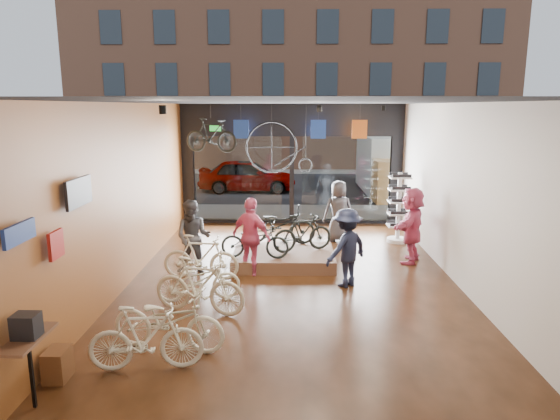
{
  "coord_description": "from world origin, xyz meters",
  "views": [
    {
      "loc": [
        -0.08,
        -9.86,
        3.73
      ],
      "look_at": [
        -0.29,
        1.4,
        1.38
      ],
      "focal_mm": 32.0,
      "sensor_mm": 36.0,
      "label": 1
    }
  ],
  "objects_px": {
    "display_bike_left": "(255,241)",
    "customer_1": "(193,237)",
    "floor_bike_2": "(168,320)",
    "display_bike_right": "(279,225)",
    "penny_farthing": "(282,149)",
    "box_truck": "(391,167)",
    "customer_4": "(338,211)",
    "floor_bike_1": "(146,338)",
    "floor_bike_4": "(199,279)",
    "customer_5": "(412,225)",
    "floor_bike_3": "(199,286)",
    "floor_bike_5": "(201,257)",
    "customer_2": "(251,236)",
    "display_bike_mid": "(303,233)",
    "display_platform": "(284,257)",
    "hung_bike": "(211,135)",
    "street_car": "(247,175)",
    "customer_3": "(347,248)",
    "sunglasses_rack": "(399,208)"
  },
  "relations": [
    {
      "from": "display_bike_left",
      "to": "customer_1",
      "type": "xyz_separation_m",
      "value": [
        -1.37,
        -0.21,
        0.13
      ]
    },
    {
      "from": "floor_bike_2",
      "to": "display_bike_right",
      "type": "distance_m",
      "value": 5.36
    },
    {
      "from": "customer_1",
      "to": "penny_farthing",
      "type": "relative_size",
      "value": 0.89
    },
    {
      "from": "box_truck",
      "to": "customer_4",
      "type": "distance_m",
      "value": 7.82
    },
    {
      "from": "display_bike_right",
      "to": "customer_1",
      "type": "xyz_separation_m",
      "value": [
        -1.89,
        -1.47,
        0.06
      ]
    },
    {
      "from": "floor_bike_1",
      "to": "floor_bike_4",
      "type": "height_order",
      "value": "floor_bike_1"
    },
    {
      "from": "customer_5",
      "to": "floor_bike_1",
      "type": "bearing_deg",
      "value": -18.99
    },
    {
      "from": "customer_1",
      "to": "display_bike_right",
      "type": "bearing_deg",
      "value": 42.99
    },
    {
      "from": "floor_bike_3",
      "to": "box_truck",
      "type": "bearing_deg",
      "value": -10.31
    },
    {
      "from": "customer_4",
      "to": "display_bike_left",
      "type": "bearing_deg",
      "value": 40.44
    },
    {
      "from": "box_truck",
      "to": "display_bike_left",
      "type": "distance_m",
      "value": 11.09
    },
    {
      "from": "floor_bike_5",
      "to": "floor_bike_1",
      "type": "bearing_deg",
      "value": -176.26
    },
    {
      "from": "box_truck",
      "to": "customer_2",
      "type": "height_order",
      "value": "box_truck"
    },
    {
      "from": "floor_bike_3",
      "to": "display_bike_left",
      "type": "height_order",
      "value": "display_bike_left"
    },
    {
      "from": "penny_farthing",
      "to": "floor_bike_4",
      "type": "bearing_deg",
      "value": -105.9
    },
    {
      "from": "display_bike_mid",
      "to": "customer_4",
      "type": "distance_m",
      "value": 2.29
    },
    {
      "from": "display_platform",
      "to": "customer_5",
      "type": "distance_m",
      "value": 3.19
    },
    {
      "from": "customer_5",
      "to": "hung_bike",
      "type": "bearing_deg",
      "value": -89.39
    },
    {
      "from": "display_platform",
      "to": "hung_bike",
      "type": "relative_size",
      "value": 1.52
    },
    {
      "from": "street_car",
      "to": "floor_bike_1",
      "type": "distance_m",
      "value": 15.33
    },
    {
      "from": "display_platform",
      "to": "floor_bike_3",
      "type": "bearing_deg",
      "value": -116.8
    },
    {
      "from": "floor_bike_1",
      "to": "display_platform",
      "type": "bearing_deg",
      "value": -27.23
    },
    {
      "from": "customer_3",
      "to": "customer_1",
      "type": "bearing_deg",
      "value": -53.39
    },
    {
      "from": "floor_bike_4",
      "to": "customer_4",
      "type": "xyz_separation_m",
      "value": [
        3.13,
        4.43,
        0.43
      ]
    },
    {
      "from": "floor_bike_3",
      "to": "floor_bike_5",
      "type": "relative_size",
      "value": 1.05
    },
    {
      "from": "customer_1",
      "to": "customer_5",
      "type": "bearing_deg",
      "value": 15.53
    },
    {
      "from": "customer_5",
      "to": "display_bike_right",
      "type": "bearing_deg",
      "value": -74.4
    },
    {
      "from": "customer_2",
      "to": "customer_3",
      "type": "height_order",
      "value": "customer_2"
    },
    {
      "from": "street_car",
      "to": "floor_bike_5",
      "type": "bearing_deg",
      "value": 179.74
    },
    {
      "from": "customer_2",
      "to": "floor_bike_2",
      "type": "bearing_deg",
      "value": 108.11
    },
    {
      "from": "street_car",
      "to": "sunglasses_rack",
      "type": "relative_size",
      "value": 2.18
    },
    {
      "from": "customer_2",
      "to": "hung_bike",
      "type": "xyz_separation_m",
      "value": [
        -1.36,
        3.32,
        2.05
      ]
    },
    {
      "from": "floor_bike_3",
      "to": "customer_5",
      "type": "relative_size",
      "value": 0.96
    },
    {
      "from": "floor_bike_4",
      "to": "display_bike_mid",
      "type": "xyz_separation_m",
      "value": [
        2.08,
        2.4,
        0.33
      ]
    },
    {
      "from": "floor_bike_1",
      "to": "floor_bike_5",
      "type": "xyz_separation_m",
      "value": [
        0.12,
        3.84,
        0.01
      ]
    },
    {
      "from": "floor_bike_2",
      "to": "customer_1",
      "type": "distance_m",
      "value": 3.66
    },
    {
      "from": "floor_bike_4",
      "to": "customer_5",
      "type": "xyz_separation_m",
      "value": [
        4.72,
        2.56,
        0.5
      ]
    },
    {
      "from": "display_bike_left",
      "to": "customer_5",
      "type": "bearing_deg",
      "value": -74.42
    },
    {
      "from": "customer_2",
      "to": "street_car",
      "type": "bearing_deg",
      "value": -50.67
    },
    {
      "from": "floor_bike_5",
      "to": "display_bike_right",
      "type": "height_order",
      "value": "display_bike_right"
    },
    {
      "from": "floor_bike_3",
      "to": "customer_4",
      "type": "xyz_separation_m",
      "value": [
        3.0,
        5.05,
        0.33
      ]
    },
    {
      "from": "display_bike_left",
      "to": "customer_2",
      "type": "xyz_separation_m",
      "value": [
        -0.06,
        -0.26,
        0.17
      ]
    },
    {
      "from": "display_bike_mid",
      "to": "customer_4",
      "type": "bearing_deg",
      "value": -49.03
    },
    {
      "from": "floor_bike_3",
      "to": "hung_bike",
      "type": "xyz_separation_m",
      "value": [
        -0.57,
        5.51,
        2.4
      ]
    },
    {
      "from": "display_platform",
      "to": "customer_4",
      "type": "bearing_deg",
      "value": 54.14
    },
    {
      "from": "floor_bike_5",
      "to": "sunglasses_rack",
      "type": "relative_size",
      "value": 0.86
    },
    {
      "from": "floor_bike_1",
      "to": "penny_farthing",
      "type": "xyz_separation_m",
      "value": [
        1.83,
        8.08,
        2.01
      ]
    },
    {
      "from": "floor_bike_5",
      "to": "customer_2",
      "type": "height_order",
      "value": "customer_2"
    },
    {
      "from": "customer_4",
      "to": "customer_2",
      "type": "bearing_deg",
      "value": 42.34
    },
    {
      "from": "customer_4",
      "to": "floor_bike_3",
      "type": "bearing_deg",
      "value": 49.27
    }
  ]
}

